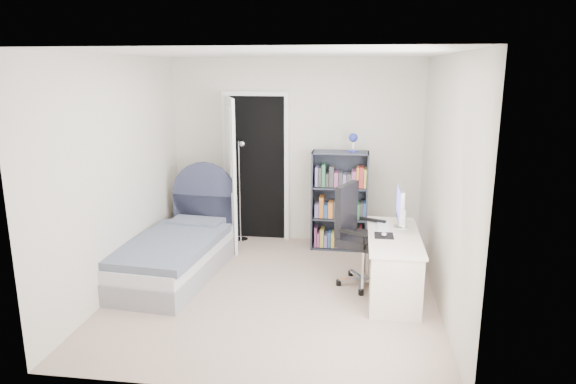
# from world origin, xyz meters

# --- Properties ---
(room_shell) EXTENTS (3.50, 3.70, 2.60)m
(room_shell) POSITION_xyz_m (0.00, 0.00, 1.25)
(room_shell) COLOR gray
(room_shell) RESTS_ON ground
(door) EXTENTS (0.92, 0.79, 2.06)m
(door) POSITION_xyz_m (-0.72, 1.53, 1.03)
(door) COLOR black
(door) RESTS_ON ground
(bed) EXTENTS (1.07, 1.99, 1.18)m
(bed) POSITION_xyz_m (-1.21, 0.34, 0.27)
(bed) COLOR gray
(bed) RESTS_ON ground
(nightstand) EXTENTS (0.40, 0.40, 0.59)m
(nightstand) POSITION_xyz_m (-1.37, 1.60, 0.39)
(nightstand) COLOR tan
(nightstand) RESTS_ON ground
(floor_lamp) EXTENTS (0.20, 0.20, 1.42)m
(floor_lamp) POSITION_xyz_m (-0.74, 1.60, 0.58)
(floor_lamp) COLOR silver
(floor_lamp) RESTS_ON ground
(bookcase) EXTENTS (0.73, 0.31, 1.56)m
(bookcase) POSITION_xyz_m (0.64, 1.49, 0.61)
(bookcase) COLOR #353B49
(bookcase) RESTS_ON ground
(desk) EXTENTS (0.54, 1.35, 1.10)m
(desk) POSITION_xyz_m (1.25, 0.14, 0.36)
(desk) COLOR #F3E1CB
(desk) RESTS_ON ground
(office_chair) EXTENTS (0.66, 0.66, 1.13)m
(office_chair) POSITION_xyz_m (0.86, 0.35, 0.62)
(office_chair) COLOR silver
(office_chair) RESTS_ON ground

